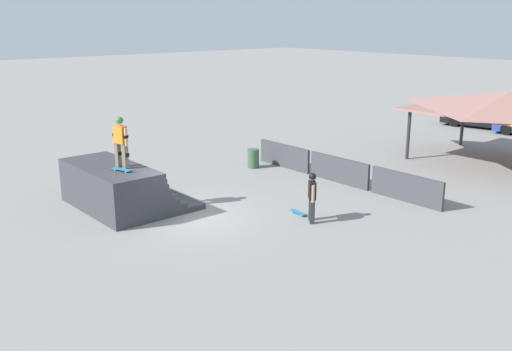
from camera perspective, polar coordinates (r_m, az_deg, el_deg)
The scene contains 10 objects.
ground_plane at distance 19.50m, azimuth -6.88°, elevation -4.14°, with size 160.00×160.00×0.00m, color gray.
quarter_pipe_ramp at distance 20.71m, azimuth -13.62°, elevation -1.25°, with size 4.31×3.46×1.57m.
skater_on_deck at distance 19.80m, azimuth -13.39°, elevation 3.61°, with size 0.76×0.32×1.76m.
skateboard_on_deck at distance 19.54m, azimuth -13.21°, elevation 0.59°, with size 0.84×0.43×0.09m.
bystander_walking at distance 18.71m, azimuth 5.63°, elevation -1.79°, with size 0.58×0.49×1.67m.
skateboard_on_ground at distance 19.66m, azimuth 4.32°, elevation -3.72°, with size 0.79×0.29×0.09m.
barrier_fence at distance 23.45m, azimuth 8.30°, elevation 0.54°, with size 9.58×0.12×1.05m.
pavilion_shelter at distance 28.00m, azimuth 23.93°, elevation 6.63°, with size 8.15×5.65×3.35m.
trash_bin at distance 25.56m, azimuth -0.27°, elevation 1.72°, with size 0.52×0.52×0.85m, color #385B3D.
parked_car_black at distance 37.74m, azimuth 21.58°, elevation 5.42°, with size 4.79×2.57×1.27m.
Camera 1 is at (15.39, -10.04, 6.53)m, focal length 40.00 mm.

